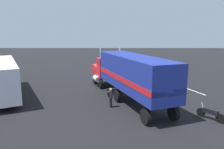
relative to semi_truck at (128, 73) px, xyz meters
name	(u,v)px	position (x,y,z in m)	size (l,w,h in m)	color
ground_plane	(103,85)	(5.65, 2.53, -2.52)	(120.00, 120.00, 0.00)	black
lane_stripe_near	(132,84)	(6.43, -0.97, -2.52)	(4.40, 0.16, 0.01)	silver
lane_stripe_mid	(163,96)	(1.11, -3.47, -2.52)	(4.40, 0.16, 0.01)	silver
lane_stripe_far	(191,90)	(3.55, -7.00, -2.52)	(4.40, 0.16, 0.01)	silver
semi_truck	(128,73)	(0.00, 0.00, 0.00)	(14.12, 7.34, 4.50)	red
person_bystander	(111,97)	(-2.00, 1.55, -1.63)	(0.38, 0.48, 1.63)	black
parked_bus	(1,75)	(1.21, 12.06, -0.46)	(10.93, 7.36, 3.40)	silver
motorcycle	(210,113)	(-4.57, -5.54, -2.04)	(1.75, 1.34, 1.12)	black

